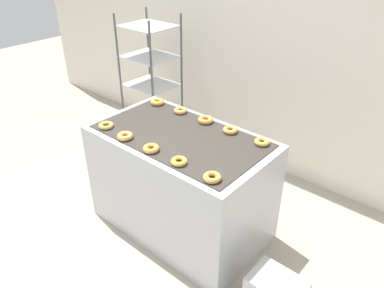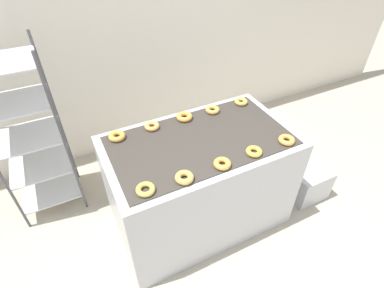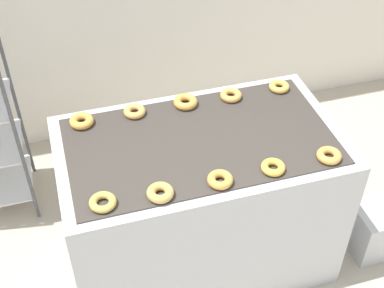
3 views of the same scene
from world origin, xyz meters
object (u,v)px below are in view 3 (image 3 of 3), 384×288
(glaze_bin, at_px, (381,228))
(donut_far_rightmost, at_px, (279,87))
(donut_far_center, at_px, (185,102))
(fryer_machine, at_px, (199,203))
(donut_far_right, at_px, (231,95))
(donut_near_right, at_px, (273,167))
(donut_near_leftmost, at_px, (103,202))
(donut_far_left, at_px, (135,111))
(donut_near_rightmost, at_px, (329,156))
(donut_far_leftmost, at_px, (82,121))
(donut_near_center, at_px, (221,179))
(donut_near_left, at_px, (160,193))

(glaze_bin, xyz_separation_m, donut_far_rightmost, (-0.55, 0.57, 0.81))
(donut_far_center, distance_m, donut_far_rightmost, 0.57)
(fryer_machine, bearing_deg, donut_far_center, 88.07)
(donut_far_center, height_order, donut_far_right, donut_far_center)
(fryer_machine, height_order, donut_near_right, donut_near_right)
(donut_near_leftmost, relative_size, donut_near_right, 1.05)
(donut_far_left, bearing_deg, donut_far_center, 0.16)
(donut_near_leftmost, bearing_deg, donut_far_right, 36.14)
(fryer_machine, height_order, donut_near_rightmost, donut_near_rightmost)
(donut_far_leftmost, xyz_separation_m, donut_far_center, (0.59, 0.01, -0.00))
(donut_near_right, xyz_separation_m, donut_near_rightmost, (0.30, -0.00, 0.00))
(donut_far_right, height_order, donut_far_rightmost, donut_far_right)
(donut_near_center, bearing_deg, donut_far_left, 114.00)
(donut_near_rightmost, xyz_separation_m, donut_far_leftmost, (-1.15, 0.63, 0.00))
(donut_far_leftmost, height_order, donut_far_center, same)
(fryer_machine, distance_m, donut_near_leftmost, 0.81)
(donut_near_center, distance_m, donut_near_right, 0.27)
(donut_near_rightmost, xyz_separation_m, donut_far_right, (-0.30, 0.62, -0.00))
(donut_far_rightmost, bearing_deg, donut_far_left, 179.46)
(donut_near_left, distance_m, donut_far_rightmost, 1.08)
(donut_near_left, bearing_deg, donut_near_rightmost, 0.62)
(donut_near_leftmost, bearing_deg, fryer_machine, 28.64)
(glaze_bin, bearing_deg, donut_near_left, -177.21)
(donut_near_leftmost, height_order, donut_far_right, donut_far_right)
(glaze_bin, distance_m, donut_far_left, 1.72)
(donut_far_center, bearing_deg, glaze_bin, -27.27)
(fryer_machine, distance_m, donut_far_rightmost, 0.83)
(donut_near_center, relative_size, donut_far_rightmost, 1.05)
(fryer_machine, distance_m, donut_far_leftmost, 0.83)
(donut_near_rightmost, xyz_separation_m, donut_far_center, (-0.57, 0.63, 0.00))
(donut_near_left, bearing_deg, donut_near_center, 0.56)
(donut_near_leftmost, height_order, donut_near_rightmost, donut_near_rightmost)
(glaze_bin, bearing_deg, donut_near_leftmost, -178.30)
(donut_near_rightmost, bearing_deg, donut_near_left, -179.38)
(glaze_bin, xyz_separation_m, donut_near_center, (-1.12, -0.07, 0.81))
(donut_far_leftmost, height_order, donut_far_left, donut_far_leftmost)
(donut_far_rightmost, bearing_deg, donut_far_leftmost, 179.89)
(donut_far_leftmost, relative_size, donut_far_center, 0.96)
(donut_far_right, bearing_deg, donut_far_leftmost, 179.76)
(donut_near_leftmost, height_order, donut_near_left, donut_near_left)
(glaze_bin, xyz_separation_m, donut_far_center, (-1.11, 0.57, 0.81))
(donut_near_left, distance_m, donut_near_rightmost, 0.88)
(donut_near_left, bearing_deg, donut_near_leftmost, 175.88)
(glaze_bin, height_order, donut_far_left, donut_far_left)
(donut_far_center, distance_m, donut_far_right, 0.27)
(donut_near_center, distance_m, donut_far_right, 0.69)
(donut_far_right, bearing_deg, donut_far_center, 177.83)
(glaze_bin, relative_size, donut_far_right, 3.03)
(glaze_bin, xyz_separation_m, donut_far_left, (-1.41, 0.57, 0.81))
(donut_near_center, bearing_deg, donut_near_rightmost, 0.65)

